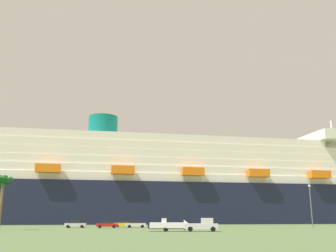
{
  "coord_description": "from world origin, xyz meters",
  "views": [
    {
      "loc": [
        -8.65,
        -80.26,
        2.18
      ],
      "look_at": [
        3.35,
        26.68,
        28.1
      ],
      "focal_mm": 40.94,
      "sensor_mm": 36.0,
      "label": 1
    }
  ],
  "objects_px": {
    "pickup_truck": "(203,225)",
    "small_boat_on_trailer": "(172,226)",
    "palm_tree": "(3,185)",
    "street_lamp": "(311,200)",
    "parked_car_silver_sedan": "(75,224)",
    "parked_car_red_hatchback": "(107,224)",
    "cruise_ship": "(188,188)",
    "parked_car_yellow_taxi": "(124,224)",
    "parked_car_white_van": "(135,224)"
  },
  "relations": [
    {
      "from": "cruise_ship",
      "to": "small_boat_on_trailer",
      "type": "distance_m",
      "value": 88.13
    },
    {
      "from": "parked_car_red_hatchback",
      "to": "pickup_truck",
      "type": "bearing_deg",
      "value": -54.71
    },
    {
      "from": "palm_tree",
      "to": "parked_car_white_van",
      "type": "xyz_separation_m",
      "value": [
        25.94,
        14.86,
        -7.47
      ]
    },
    {
      "from": "street_lamp",
      "to": "parked_car_silver_sedan",
      "type": "bearing_deg",
      "value": 168.56
    },
    {
      "from": "cruise_ship",
      "to": "street_lamp",
      "type": "distance_m",
      "value": 71.66
    },
    {
      "from": "palm_tree",
      "to": "cruise_ship",
      "type": "bearing_deg",
      "value": 57.03
    },
    {
      "from": "pickup_truck",
      "to": "parked_car_white_van",
      "type": "relative_size",
      "value": 1.26
    },
    {
      "from": "pickup_truck",
      "to": "parked_car_silver_sedan",
      "type": "xyz_separation_m",
      "value": [
        -24.2,
        27.53,
        -0.21
      ]
    },
    {
      "from": "street_lamp",
      "to": "parked_car_silver_sedan",
      "type": "distance_m",
      "value": 53.38
    },
    {
      "from": "street_lamp",
      "to": "parked_car_yellow_taxi",
      "type": "distance_m",
      "value": 44.19
    },
    {
      "from": "parked_car_silver_sedan",
      "to": "pickup_truck",
      "type": "bearing_deg",
      "value": -48.68
    },
    {
      "from": "parked_car_red_hatchback",
      "to": "parked_car_silver_sedan",
      "type": "height_order",
      "value": "same"
    },
    {
      "from": "small_boat_on_trailer",
      "to": "parked_car_silver_sedan",
      "type": "height_order",
      "value": "small_boat_on_trailer"
    },
    {
      "from": "palm_tree",
      "to": "parked_car_silver_sedan",
      "type": "height_order",
      "value": "palm_tree"
    },
    {
      "from": "parked_car_white_van",
      "to": "cruise_ship",
      "type": "bearing_deg",
      "value": 69.41
    },
    {
      "from": "parked_car_red_hatchback",
      "to": "parked_car_yellow_taxi",
      "type": "xyz_separation_m",
      "value": [
        3.85,
        8.89,
        -0.0
      ]
    },
    {
      "from": "small_boat_on_trailer",
      "to": "parked_car_white_van",
      "type": "height_order",
      "value": "small_boat_on_trailer"
    },
    {
      "from": "small_boat_on_trailer",
      "to": "palm_tree",
      "type": "distance_m",
      "value": 33.95
    },
    {
      "from": "street_lamp",
      "to": "parked_car_yellow_taxi",
      "type": "relative_size",
      "value": 2.01
    },
    {
      "from": "cruise_ship",
      "to": "pickup_truck",
      "type": "bearing_deg",
      "value": -97.9
    },
    {
      "from": "cruise_ship",
      "to": "parked_car_yellow_taxi",
      "type": "xyz_separation_m",
      "value": [
        -25.07,
        -53.64,
        -12.97
      ]
    },
    {
      "from": "parked_car_yellow_taxi",
      "to": "parked_car_silver_sedan",
      "type": "height_order",
      "value": "same"
    },
    {
      "from": "pickup_truck",
      "to": "small_boat_on_trailer",
      "type": "height_order",
      "value": "pickup_truck"
    },
    {
      "from": "parked_car_white_van",
      "to": "parked_car_red_hatchback",
      "type": "bearing_deg",
      "value": -156.42
    },
    {
      "from": "parked_car_red_hatchback",
      "to": "parked_car_silver_sedan",
      "type": "xyz_separation_m",
      "value": [
        -7.29,
        3.62,
        0.0
      ]
    },
    {
      "from": "street_lamp",
      "to": "parked_car_red_hatchback",
      "type": "xyz_separation_m",
      "value": [
        -44.79,
        6.91,
        -5.19
      ]
    },
    {
      "from": "parked_car_yellow_taxi",
      "to": "street_lamp",
      "type": "bearing_deg",
      "value": -21.11
    },
    {
      "from": "small_boat_on_trailer",
      "to": "street_lamp",
      "type": "height_order",
      "value": "street_lamp"
    },
    {
      "from": "cruise_ship",
      "to": "street_lamp",
      "type": "bearing_deg",
      "value": -77.13
    },
    {
      "from": "palm_tree",
      "to": "street_lamp",
      "type": "relative_size",
      "value": 1.09
    },
    {
      "from": "cruise_ship",
      "to": "street_lamp",
      "type": "height_order",
      "value": "cruise_ship"
    },
    {
      "from": "pickup_truck",
      "to": "cruise_ship",
      "type": "bearing_deg",
      "value": 82.1
    },
    {
      "from": "parked_car_red_hatchback",
      "to": "cruise_ship",
      "type": "bearing_deg",
      "value": 65.18
    },
    {
      "from": "street_lamp",
      "to": "parked_car_white_van",
      "type": "distance_m",
      "value": 39.86
    },
    {
      "from": "palm_tree",
      "to": "parked_car_red_hatchback",
      "type": "relative_size",
      "value": 2.16
    },
    {
      "from": "pickup_truck",
      "to": "small_boat_on_trailer",
      "type": "bearing_deg",
      "value": 169.51
    },
    {
      "from": "pickup_truck",
      "to": "parked_car_white_van",
      "type": "bearing_deg",
      "value": 111.31
    },
    {
      "from": "palm_tree",
      "to": "parked_car_red_hatchback",
      "type": "height_order",
      "value": "palm_tree"
    },
    {
      "from": "cruise_ship",
      "to": "parked_car_silver_sedan",
      "type": "height_order",
      "value": "cruise_ship"
    },
    {
      "from": "parked_car_yellow_taxi",
      "to": "pickup_truck",
      "type": "bearing_deg",
      "value": -68.27
    },
    {
      "from": "pickup_truck",
      "to": "parked_car_white_van",
      "type": "height_order",
      "value": "pickup_truck"
    },
    {
      "from": "small_boat_on_trailer",
      "to": "palm_tree",
      "type": "height_order",
      "value": "palm_tree"
    },
    {
      "from": "parked_car_red_hatchback",
      "to": "parked_car_silver_sedan",
      "type": "distance_m",
      "value": 8.14
    },
    {
      "from": "street_lamp",
      "to": "parked_car_yellow_taxi",
      "type": "xyz_separation_m",
      "value": [
        -40.94,
        15.8,
        -5.19
      ]
    },
    {
      "from": "small_boat_on_trailer",
      "to": "parked_car_white_van",
      "type": "bearing_deg",
      "value": 101.73
    },
    {
      "from": "parked_car_white_van",
      "to": "pickup_truck",
      "type": "bearing_deg",
      "value": -68.69
    },
    {
      "from": "pickup_truck",
      "to": "street_lamp",
      "type": "relative_size",
      "value": 0.62
    },
    {
      "from": "parked_car_silver_sedan",
      "to": "parked_car_white_van",
      "type": "relative_size",
      "value": 1.05
    },
    {
      "from": "parked_car_yellow_taxi",
      "to": "small_boat_on_trailer",
      "type": "bearing_deg",
      "value": -75.91
    },
    {
      "from": "palm_tree",
      "to": "pickup_truck",
      "type": "bearing_deg",
      "value": -18.08
    }
  ]
}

